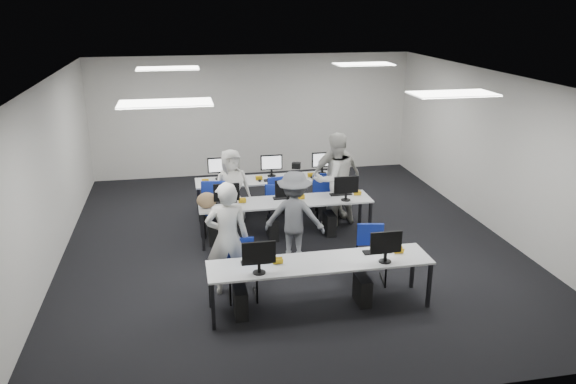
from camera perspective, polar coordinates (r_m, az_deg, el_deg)
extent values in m
plane|color=black|center=(10.46, -0.02, -5.03)|extent=(9.00, 9.00, 0.00)
plane|color=white|center=(9.64, -0.03, 11.50)|extent=(9.00, 9.00, 0.00)
cube|color=silver|center=(14.27, -3.53, 7.77)|extent=(8.00, 0.02, 3.00)
cube|color=silver|center=(5.89, 8.50, -9.05)|extent=(8.00, 0.02, 3.00)
cube|color=silver|center=(10.01, -23.12, 1.45)|extent=(0.02, 9.00, 3.00)
cube|color=silver|center=(11.38, 20.19, 3.78)|extent=(0.02, 9.00, 3.00)
cube|color=white|center=(7.49, -12.35, 8.81)|extent=(1.20, 0.60, 0.02)
cube|color=white|center=(8.41, 16.40, 9.56)|extent=(1.20, 0.60, 0.02)
cube|color=white|center=(11.45, -12.12, 12.19)|extent=(1.20, 0.60, 0.02)
cube|color=white|center=(12.08, 7.68, 12.75)|extent=(1.20, 0.60, 0.02)
cube|color=silver|center=(8.03, 3.28, -7.17)|extent=(3.20, 0.70, 0.03)
cube|color=black|center=(7.74, -7.63, -11.48)|extent=(0.05, 0.05, 0.70)
cube|color=black|center=(8.26, -7.91, -9.40)|extent=(0.05, 0.05, 0.70)
cube|color=black|center=(8.44, 14.14, -9.18)|extent=(0.05, 0.05, 0.70)
cube|color=black|center=(8.92, 12.54, -7.45)|extent=(0.05, 0.05, 0.70)
cube|color=silver|center=(10.37, -0.24, -0.98)|extent=(3.20, 0.70, 0.03)
cube|color=black|center=(10.07, -8.63, -4.07)|extent=(0.05, 0.05, 0.70)
cube|color=black|center=(10.62, -8.79, -2.83)|extent=(0.05, 0.05, 0.70)
cube|color=black|center=(10.62, 8.33, -2.82)|extent=(0.05, 0.05, 0.70)
cube|color=black|center=(11.15, 7.32, -1.70)|extent=(0.05, 0.05, 0.70)
cube|color=silver|center=(11.68, -1.53, 1.31)|extent=(3.20, 0.70, 0.03)
cube|color=black|center=(11.37, -8.98, -1.36)|extent=(0.05, 0.05, 0.70)
cube|color=black|center=(11.94, -9.11, -0.38)|extent=(0.05, 0.05, 0.70)
cube|color=black|center=(11.86, 6.13, -0.37)|extent=(0.05, 0.05, 0.70)
cube|color=black|center=(12.40, 5.33, 0.52)|extent=(0.05, 0.05, 0.70)
cube|color=#0B4796|center=(7.58, -2.98, -6.19)|extent=(0.46, 0.04, 0.32)
cube|color=black|center=(7.99, -3.28, -7.11)|extent=(0.42, 0.14, 0.02)
ellipsoid|color=black|center=(8.03, -1.14, -6.89)|extent=(0.07, 0.10, 0.04)
cube|color=black|center=(8.09, -4.85, -11.06)|extent=(0.18, 0.40, 0.42)
cube|color=white|center=(8.00, 9.93, -5.06)|extent=(0.46, 0.04, 0.32)
cube|color=black|center=(8.39, 9.05, -6.00)|extent=(0.42, 0.14, 0.02)
ellipsoid|color=black|center=(8.49, 10.97, -5.75)|extent=(0.07, 0.10, 0.04)
cube|color=black|center=(8.44, 7.57, -9.83)|extent=(0.18, 0.40, 0.42)
cube|color=white|center=(9.96, -6.27, -0.03)|extent=(0.46, 0.04, 0.32)
cube|color=black|center=(10.36, -6.37, -0.98)|extent=(0.42, 0.14, 0.02)
ellipsoid|color=black|center=(10.38, -4.72, -0.83)|extent=(0.07, 0.10, 0.04)
cube|color=black|center=(10.41, -7.57, -4.07)|extent=(0.18, 0.40, 0.42)
cube|color=white|center=(10.10, -0.05, 0.36)|extent=(0.46, 0.04, 0.32)
cube|color=black|center=(10.49, -0.38, -0.59)|extent=(0.42, 0.14, 0.02)
ellipsoid|color=black|center=(10.55, 1.22, -0.45)|extent=(0.07, 0.10, 0.04)
cube|color=black|center=(10.52, -1.57, -3.66)|extent=(0.18, 0.40, 0.42)
cube|color=white|center=(10.36, 5.94, 0.73)|extent=(0.46, 0.04, 0.32)
cube|color=black|center=(10.74, 5.39, -0.21)|extent=(0.42, 0.14, 0.02)
ellipsoid|color=black|center=(10.82, 6.92, -0.07)|extent=(0.07, 0.10, 0.04)
cube|color=black|center=(10.74, 4.23, -3.22)|extent=(0.18, 0.40, 0.42)
cube|color=white|center=(11.64, -7.05, 2.73)|extent=(0.46, 0.04, 0.32)
cube|color=black|center=(11.42, -6.87, 0.90)|extent=(0.42, 0.14, 0.02)
ellipsoid|color=black|center=(11.40, -8.37, 0.84)|extent=(0.07, 0.10, 0.04)
cube|color=black|center=(11.74, -5.60, -1.29)|extent=(0.18, 0.40, 0.42)
cube|color=white|center=(11.76, -1.69, 3.03)|extent=(0.46, 0.04, 0.32)
cube|color=black|center=(11.54, -1.42, 1.23)|extent=(0.42, 0.14, 0.02)
ellipsoid|color=black|center=(11.49, -2.89, 1.18)|extent=(0.07, 0.10, 0.04)
cube|color=black|center=(11.88, -0.32, -0.94)|extent=(0.18, 0.40, 0.42)
cube|color=white|center=(11.98, 3.51, 3.30)|extent=(0.46, 0.04, 0.32)
cube|color=black|center=(11.76, 3.87, 1.54)|extent=(0.42, 0.14, 0.02)
ellipsoid|color=black|center=(11.69, 2.45, 1.49)|extent=(0.07, 0.10, 0.04)
cube|color=black|center=(12.12, 4.79, -0.60)|extent=(0.18, 0.40, 0.42)
cube|color=navy|center=(8.42, -4.70, -7.91)|extent=(0.44, 0.42, 0.06)
cube|color=navy|center=(8.49, -4.87, -5.78)|extent=(0.41, 0.06, 0.35)
cube|color=navy|center=(8.95, 8.47, -6.31)|extent=(0.51, 0.49, 0.06)
cube|color=navy|center=(9.02, 8.35, -4.28)|extent=(0.42, 0.12, 0.36)
cube|color=navy|center=(10.71, -7.31, -1.85)|extent=(0.51, 0.49, 0.06)
cube|color=navy|center=(10.82, -7.30, -0.13)|extent=(0.44, 0.11, 0.37)
cube|color=navy|center=(10.93, -0.57, -1.15)|extent=(0.54, 0.52, 0.06)
cube|color=navy|center=(11.03, -0.95, 0.58)|extent=(0.46, 0.12, 0.39)
cube|color=navy|center=(11.28, 4.19, -0.66)|extent=(0.57, 0.56, 0.06)
cube|color=navy|center=(11.39, 4.31, 0.95)|extent=(0.42, 0.20, 0.37)
cube|color=navy|center=(11.10, -7.40, -0.94)|extent=(0.55, 0.53, 0.07)
cube|color=navy|center=(10.80, -7.57, 0.09)|extent=(0.46, 0.13, 0.39)
cube|color=navy|center=(11.16, -1.13, -1.03)|extent=(0.53, 0.52, 0.06)
cube|color=navy|center=(10.90, -1.29, -0.14)|extent=(0.40, 0.17, 0.35)
cube|color=navy|center=(11.48, 3.77, -0.26)|extent=(0.60, 0.58, 0.06)
cube|color=navy|center=(11.19, 3.67, 0.73)|extent=(0.43, 0.21, 0.38)
ellipsoid|color=olive|center=(10.07, -8.26, -0.83)|extent=(0.36, 0.24, 0.29)
imported|color=silver|center=(8.41, -6.16, -4.74)|extent=(0.67, 0.47, 1.77)
imported|color=silver|center=(11.03, 4.74, 1.30)|extent=(1.06, 0.93, 1.84)
imported|color=silver|center=(11.00, -5.74, 0.41)|extent=(0.85, 0.65, 1.54)
imported|color=silver|center=(11.38, 4.86, 1.68)|extent=(1.10, 0.63, 1.78)
imported|color=slate|center=(9.45, 0.66, -2.52)|extent=(1.16, 0.90, 1.58)
cube|color=black|center=(9.35, 0.85, 2.70)|extent=(0.19, 0.22, 0.10)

